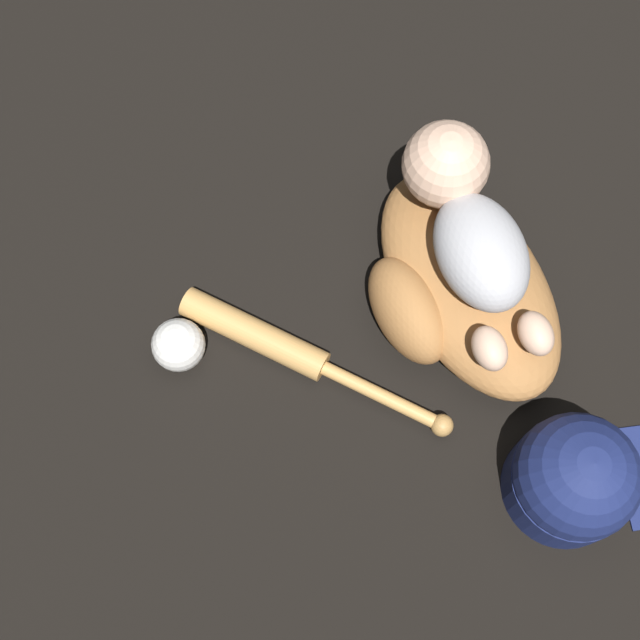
% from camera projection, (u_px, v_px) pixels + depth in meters
% --- Properties ---
extents(ground_plane, '(6.00, 6.00, 0.00)m').
position_uv_depth(ground_plane, '(420.00, 286.00, 1.32)').
color(ground_plane, black).
extents(baseball_glove, '(0.40, 0.28, 0.11)m').
position_uv_depth(baseball_glove, '(459.00, 287.00, 1.26)').
color(baseball_glove, '#A8703D').
rests_on(baseball_glove, ground).
extents(baby_figure, '(0.35, 0.19, 0.12)m').
position_uv_depth(baby_figure, '(467.00, 219.00, 1.18)').
color(baby_figure, '#B2B2B7').
rests_on(baby_figure, baseball_glove).
extents(baseball_bat, '(0.38, 0.23, 0.04)m').
position_uv_depth(baseball_bat, '(282.00, 347.00, 1.26)').
color(baseball_bat, tan).
rests_on(baseball_bat, ground).
extents(baseball, '(0.08, 0.08, 0.08)m').
position_uv_depth(baseball, '(178.00, 345.00, 1.25)').
color(baseball, white).
rests_on(baseball, ground).
extents(baseball_cap, '(0.20, 0.23, 0.16)m').
position_uv_depth(baseball_cap, '(574.00, 478.00, 1.15)').
color(baseball_cap, navy).
rests_on(baseball_cap, ground).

